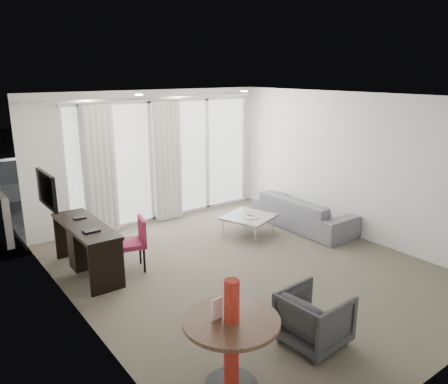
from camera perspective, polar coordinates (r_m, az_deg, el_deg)
floor at (r=6.84m, az=3.05°, el=-10.01°), size 5.00×6.00×0.00m
ceiling at (r=6.18m, az=3.40°, el=12.30°), size 5.00×6.00×0.00m
wall_left at (r=5.22m, az=-18.46°, el=-3.68°), size 0.00×6.00×2.60m
wall_right at (r=8.18m, az=16.84°, el=3.25°), size 0.00×6.00×2.60m
window_panel at (r=8.99m, az=-7.58°, el=4.19°), size 4.00×0.02×2.38m
window_frame at (r=8.97m, az=-7.53°, el=4.17°), size 4.10×0.06×2.44m
curtain_left at (r=8.24m, az=-15.84°, el=2.71°), size 0.60×0.20×2.38m
curtain_right at (r=8.82m, az=-7.34°, el=3.98°), size 0.60×0.20×2.38m
curtain_track at (r=8.54m, az=-9.12°, el=12.01°), size 4.80×0.04×0.04m
downlight_a at (r=7.04m, az=-11.06°, el=12.36°), size 0.12×0.12×0.02m
downlight_b at (r=8.18m, az=2.64°, el=13.02°), size 0.12×0.12×0.02m
desk at (r=6.89m, az=-17.47°, el=-7.07°), size 0.51×1.63×0.77m
tv at (r=6.56m, az=-22.20°, el=0.28°), size 0.05×0.80×0.50m
desk_chair at (r=6.80m, az=-12.11°, el=-6.74°), size 0.54×0.52×0.82m
round_table at (r=4.40m, az=0.95°, el=-20.32°), size 1.12×1.12×0.73m
menu_card at (r=4.21m, az=-0.93°, el=-16.35°), size 0.11×0.03×0.21m
red_lamp at (r=4.26m, az=1.00°, el=-18.31°), size 0.30×0.30×1.14m
tub_armchair at (r=5.11m, az=11.69°, el=-15.84°), size 0.72×0.70×0.62m
coffee_table at (r=8.12m, az=3.23°, el=-4.37°), size 1.05×1.05×0.37m
remote at (r=8.04m, az=3.49°, el=-3.26°), size 0.09×0.17×0.02m
magazine at (r=7.99m, az=3.44°, el=-3.38°), size 0.28×0.32×0.02m
sofa at (r=8.60m, az=10.25°, el=-2.57°), size 0.83×2.12×0.62m
terrace_slab at (r=10.60m, az=-11.35°, el=-1.26°), size 5.60×3.00×0.12m
rattan_chair_a at (r=10.18m, az=-8.22°, el=0.88°), size 0.66×0.66×0.80m
rattan_chair_b at (r=11.34m, az=-5.63°, el=2.65°), size 0.60×0.60×0.86m
rattan_table at (r=10.92m, az=-8.70°, el=1.20°), size 0.67×0.67×0.56m
balustrade at (r=11.76m, az=-14.56°, el=3.01°), size 5.50×0.06×1.05m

